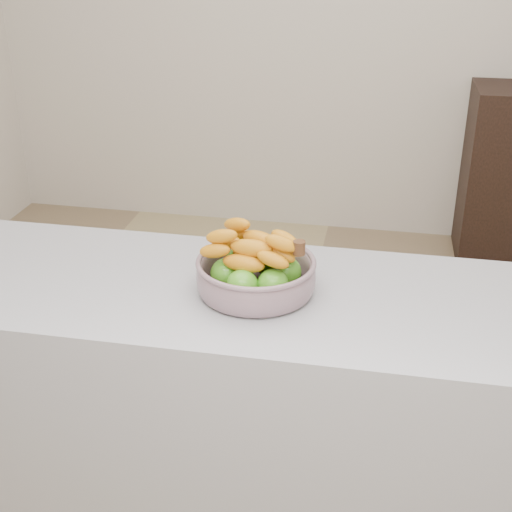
{
  "coord_description": "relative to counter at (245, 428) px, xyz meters",
  "views": [
    {
      "loc": [
        0.34,
        -2.08,
        1.79
      ],
      "look_at": [
        0.03,
        -0.51,
        1.0
      ],
      "focal_mm": 50.0,
      "sensor_mm": 36.0,
      "label": 1
    }
  ],
  "objects": [
    {
      "name": "fruit_bowl",
      "position": [
        0.03,
        0.0,
        0.51
      ],
      "size": [
        0.31,
        0.31,
        0.16
      ],
      "rotation": [
        0.0,
        0.0,
        -0.27
      ],
      "color": "#8A96A6",
      "rests_on": "counter"
    },
    {
      "name": "counter",
      "position": [
        0.0,
        0.0,
        0.0
      ],
      "size": [
        2.0,
        0.6,
        0.9
      ],
      "primitive_type": "cube",
      "color": "#9A9AA1",
      "rests_on": "ground"
    },
    {
      "name": "ground",
      "position": [
        0.0,
        0.51,
        -0.45
      ],
      "size": [
        4.0,
        4.0,
        0.0
      ],
      "primitive_type": "plane",
      "color": "#9A8A5E",
      "rests_on": "ground"
    }
  ]
}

